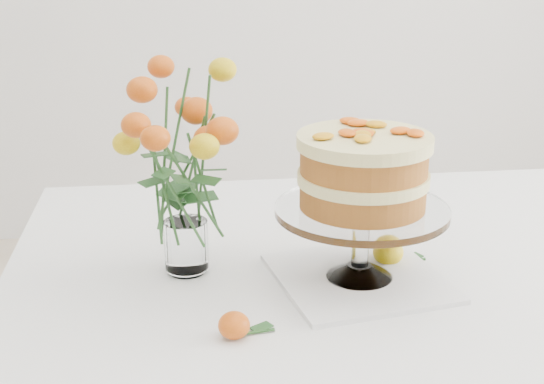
{
  "coord_description": "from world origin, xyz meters",
  "views": [
    {
      "loc": [
        -0.38,
        -1.3,
        1.35
      ],
      "look_at": [
        -0.23,
        -0.08,
        0.92
      ],
      "focal_mm": 50.0,
      "sensor_mm": 36.0,
      "label": 1
    }
  ],
  "objects": [
    {
      "name": "table",
      "position": [
        0.0,
        0.0,
        0.67
      ],
      "size": [
        1.43,
        0.93,
        0.76
      ],
      "color": "tan",
      "rests_on": "ground"
    },
    {
      "name": "stray_petal_c",
      "position": [
        0.02,
        -0.18,
        0.76
      ],
      "size": [
        0.03,
        0.02,
        0.0
      ],
      "primitive_type": "ellipsoid",
      "color": "orange",
      "rests_on": "table"
    },
    {
      "name": "stray_petal_a",
      "position": [
        -0.12,
        -0.1,
        0.76
      ],
      "size": [
        0.03,
        0.02,
        0.0
      ],
      "primitive_type": "ellipsoid",
      "color": "orange",
      "rests_on": "table"
    },
    {
      "name": "loose_rose_near",
      "position": [
        -0.01,
        -0.06,
        0.78
      ],
      "size": [
        0.1,
        0.06,
        0.05
      ],
      "rotation": [
        0.0,
        0.0,
        0.07
      ],
      "color": "yellow",
      "rests_on": "table"
    },
    {
      "name": "napkin",
      "position": [
        -0.08,
        -0.12,
        0.76
      ],
      "size": [
        0.32,
        0.32,
        0.01
      ],
      "primitive_type": "cube",
      "rotation": [
        0.0,
        0.0,
        0.19
      ],
      "color": "silver",
      "rests_on": "table"
    },
    {
      "name": "loose_rose_far",
      "position": [
        -0.31,
        -0.29,
        0.78
      ],
      "size": [
        0.09,
        0.05,
        0.04
      ],
      "rotation": [
        0.0,
        0.0,
        0.15
      ],
      "color": "#BE4A09",
      "rests_on": "table"
    },
    {
      "name": "rose_vase",
      "position": [
        -0.38,
        -0.05,
        0.99
      ],
      "size": [
        0.28,
        0.28,
        0.39
      ],
      "rotation": [
        0.0,
        0.0,
        -0.09
      ],
      "color": "white",
      "rests_on": "table"
    },
    {
      "name": "stray_petal_b",
      "position": [
        -0.02,
        -0.14,
        0.76
      ],
      "size": [
        0.03,
        0.02,
        0.0
      ],
      "primitive_type": "ellipsoid",
      "color": "orange",
      "rests_on": "table"
    },
    {
      "name": "cake_stand",
      "position": [
        -0.08,
        -0.12,
        0.94
      ],
      "size": [
        0.3,
        0.3,
        0.27
      ],
      "rotation": [
        0.0,
        0.0,
        0.27
      ],
      "color": "white",
      "rests_on": "napkin"
    }
  ]
}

